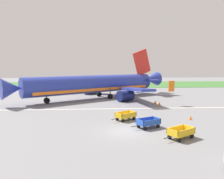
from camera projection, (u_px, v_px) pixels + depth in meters
ground_plane at (125, 131)px, 22.78m from camera, size 220.00×220.00×0.00m
grass_strip at (106, 84)px, 82.25m from camera, size 220.00×28.00×0.06m
apron_stripe at (116, 109)px, 34.98m from camera, size 120.00×0.36×0.01m
airplane at (99, 84)px, 46.41m from camera, size 33.59×28.14×11.34m
baggage_cart_nearest at (181, 132)px, 20.44m from camera, size 3.44×2.46×1.07m
baggage_cart_second_in_row at (148, 123)px, 24.02m from camera, size 3.52×2.34×1.07m
baggage_cart_third_in_row at (126, 116)px, 27.43m from camera, size 3.36×2.60×1.07m
traffic_cone_near_plane at (190, 118)px, 27.76m from camera, size 0.42×0.42×0.55m
traffic_cone_mid_apron at (160, 104)px, 37.93m from camera, size 0.50×0.50×0.65m
traffic_cone_by_carts at (155, 102)px, 39.57m from camera, size 0.52×0.52×0.68m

